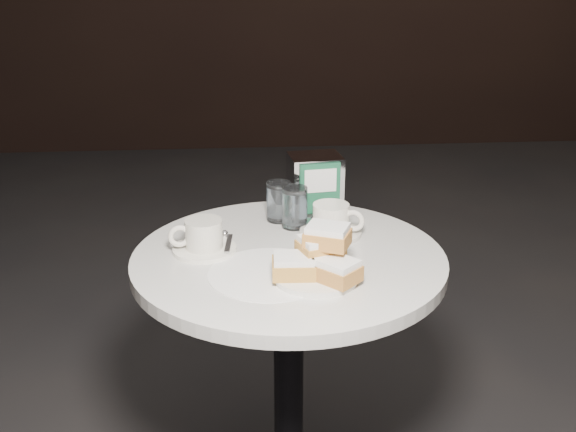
# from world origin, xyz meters

# --- Properties ---
(cafe_table) EXTENTS (0.70, 0.70, 0.74)m
(cafe_table) POSITION_xyz_m (0.00, 0.00, 0.55)
(cafe_table) COLOR black
(cafe_table) RESTS_ON ground
(sugar_spill) EXTENTS (0.30, 0.30, 0.00)m
(sugar_spill) POSITION_xyz_m (-0.05, -0.09, 0.75)
(sugar_spill) COLOR white
(sugar_spill) RESTS_ON cafe_table
(beignet_plate) EXTENTS (0.23, 0.23, 0.11)m
(beignet_plate) POSITION_xyz_m (0.05, -0.13, 0.79)
(beignet_plate) COLOR silver
(beignet_plate) RESTS_ON cafe_table
(coffee_cup_left) EXTENTS (0.17, 0.17, 0.07)m
(coffee_cup_left) POSITION_xyz_m (-0.19, 0.03, 0.78)
(coffee_cup_left) COLOR white
(coffee_cup_left) RESTS_ON cafe_table
(coffee_cup_right) EXTENTS (0.20, 0.20, 0.08)m
(coffee_cup_right) POSITION_xyz_m (0.11, 0.11, 0.78)
(coffee_cup_right) COLOR beige
(coffee_cup_right) RESTS_ON cafe_table
(water_glass_left) EXTENTS (0.08, 0.08, 0.10)m
(water_glass_left) POSITION_xyz_m (-0.01, 0.21, 0.79)
(water_glass_left) COLOR silver
(water_glass_left) RESTS_ON cafe_table
(water_glass_right) EXTENTS (0.08, 0.08, 0.10)m
(water_glass_right) POSITION_xyz_m (0.03, 0.17, 0.79)
(water_glass_right) COLOR white
(water_glass_right) RESTS_ON cafe_table
(napkin_dispenser) EXTENTS (0.14, 0.12, 0.15)m
(napkin_dispenser) POSITION_xyz_m (0.09, 0.26, 0.82)
(napkin_dispenser) COLOR silver
(napkin_dispenser) RESTS_ON cafe_table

